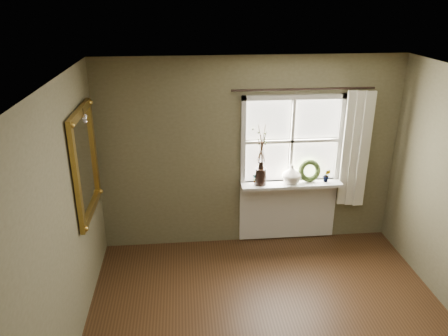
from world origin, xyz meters
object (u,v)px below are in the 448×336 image
Objects in this scene: wreath at (309,173)px; dark_jug at (261,176)px; cream_vase at (292,174)px; gilt_mirror at (85,162)px.

dark_jug is at bearing 179.01° from wreath.
cream_vase is 2.65m from gilt_mirror.
cream_vase is 0.26m from wreath.
wreath is 2.90m from gilt_mirror.
gilt_mirror is (-2.51, -0.66, 0.52)m from cream_vase.
dark_jug is at bearing 17.59° from gilt_mirror.
wreath is at bearing 3.40° from dark_jug.
dark_jug is 0.73× the size of wreath.
wreath is (0.67, 0.04, 0.00)m from dark_jug.
cream_vase is at bearing 14.79° from gilt_mirror.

